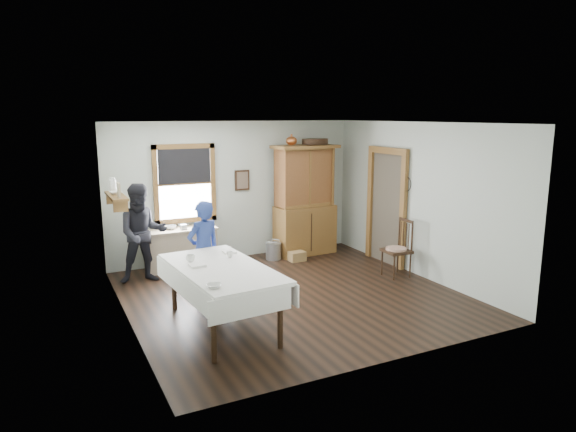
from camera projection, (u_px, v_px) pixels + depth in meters
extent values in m
cube|color=black|center=(292.00, 295.00, 8.16)|extent=(5.00, 5.00, 0.01)
cube|color=silver|center=(292.00, 123.00, 7.64)|extent=(5.00, 5.00, 0.01)
cube|color=beige|center=(235.00, 191.00, 10.10)|extent=(5.00, 0.01, 2.70)
cube|color=beige|center=(393.00, 249.00, 5.70)|extent=(5.00, 0.01, 2.70)
cube|color=beige|center=(124.00, 227.00, 6.81)|extent=(0.01, 5.00, 2.70)
cube|color=beige|center=(419.00, 200.00, 8.99)|extent=(0.01, 5.00, 2.70)
cube|color=white|center=(185.00, 184.00, 9.61)|extent=(1.00, 0.02, 1.30)
cube|color=brown|center=(183.00, 146.00, 9.45)|extent=(1.18, 0.06, 0.09)
cube|color=brown|center=(186.00, 220.00, 9.73)|extent=(1.18, 0.06, 0.09)
cube|color=brown|center=(156.00, 185.00, 9.35)|extent=(0.09, 0.06, 1.48)
cube|color=brown|center=(213.00, 182.00, 9.83)|extent=(0.09, 0.06, 1.48)
cube|color=black|center=(184.00, 166.00, 9.51)|extent=(0.98, 0.03, 0.64)
cube|color=#4A4235|center=(387.00, 209.00, 9.78)|extent=(0.03, 0.90, 2.10)
cube|color=brown|center=(403.00, 214.00, 9.32)|extent=(0.08, 0.12, 2.10)
cube|color=brown|center=(370.00, 205.00, 10.22)|extent=(0.08, 0.12, 2.10)
cube|color=brown|center=(388.00, 151.00, 9.55)|extent=(0.08, 1.14, 0.12)
cube|color=brown|center=(116.00, 196.00, 8.15)|extent=(0.24, 1.00, 0.04)
cube|color=brown|center=(121.00, 206.00, 7.82)|extent=(0.22, 0.03, 0.18)
cube|color=brown|center=(113.00, 199.00, 8.52)|extent=(0.22, 0.03, 0.18)
cube|color=tan|center=(119.00, 190.00, 7.86)|extent=(0.03, 0.22, 0.24)
cylinder|color=white|center=(113.00, 185.00, 8.43)|extent=(0.12, 0.12, 0.22)
cube|color=#331E11|center=(242.00, 180.00, 10.09)|extent=(0.30, 0.04, 0.40)
torus|color=black|center=(406.00, 177.00, 9.16)|extent=(0.01, 0.27, 0.27)
cube|color=tan|center=(181.00, 249.00, 9.51)|extent=(1.33, 0.53, 0.75)
cube|color=brown|center=(305.00, 200.00, 10.41)|extent=(1.34, 0.70, 2.23)
cube|color=white|center=(222.00, 297.00, 6.86)|extent=(1.28, 2.20, 0.85)
cube|color=#331E11|center=(397.00, 248.00, 9.02)|extent=(0.50, 0.50, 1.03)
cube|color=#9A9EA2|center=(273.00, 251.00, 10.16)|extent=(0.38, 0.38, 0.33)
cube|color=#9E8147|center=(297.00, 256.00, 10.05)|extent=(0.32, 0.23, 0.19)
imported|color=navy|center=(204.00, 254.00, 7.88)|extent=(0.60, 0.48, 1.43)
imported|color=black|center=(143.00, 237.00, 8.68)|extent=(0.82, 0.66, 1.57)
imported|color=white|center=(190.00, 258.00, 7.01)|extent=(0.14, 0.14, 0.10)
imported|color=white|center=(230.00, 254.00, 7.22)|extent=(0.12, 0.12, 0.09)
imported|color=white|center=(214.00, 286.00, 5.96)|extent=(0.25, 0.25, 0.05)
imported|color=brown|center=(203.00, 225.00, 9.72)|extent=(0.23, 0.26, 0.02)
imported|color=white|center=(171.00, 227.00, 9.41)|extent=(0.21, 0.21, 0.07)
imported|color=white|center=(116.00, 193.00, 8.19)|extent=(0.22, 0.22, 0.05)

